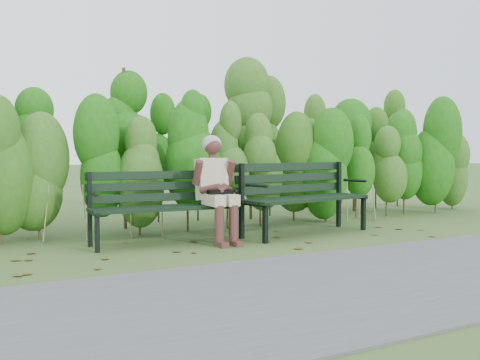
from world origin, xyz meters
TOP-DOWN VIEW (x-y plane):
  - ground at (0.00, 0.00)m, footprint 80.00×80.00m
  - footpath at (0.00, -2.20)m, footprint 60.00×2.50m
  - hedge_band at (0.00, 1.86)m, footprint 11.04×1.67m
  - leaf_litter at (-0.10, -0.22)m, footprint 5.26×1.90m
  - bench_left at (-0.97, 0.55)m, footprint 1.78×0.69m
  - bench_right at (0.96, 0.39)m, footprint 1.99×0.92m
  - seated_woman at (-0.35, 0.32)m, footprint 0.54×0.78m

SIDE VIEW (x-z plane):
  - ground at x=0.00m, z-range 0.00..0.00m
  - leaf_litter at x=-0.10m, z-range 0.00..0.01m
  - footpath at x=0.00m, z-range 0.00..0.01m
  - bench_left at x=-0.97m, z-range 0.08..0.95m
  - bench_right at x=0.96m, z-range 0.09..1.04m
  - seated_woman at x=-0.35m, z-range 0.08..1.39m
  - hedge_band at x=0.00m, z-range 0.05..2.47m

